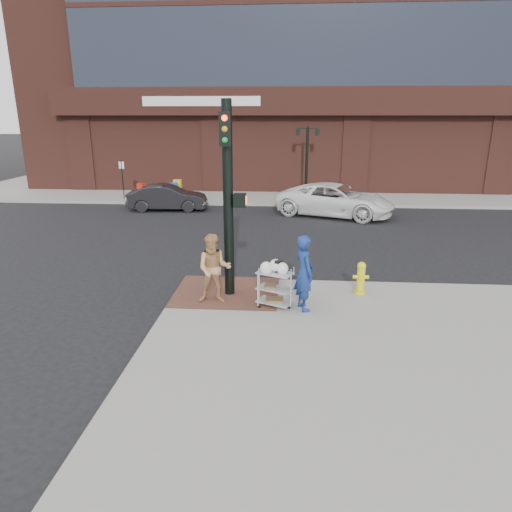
# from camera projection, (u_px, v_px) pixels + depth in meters

# --- Properties ---
(ground) EXTENTS (220.00, 220.00, 0.00)m
(ground) POSITION_uv_depth(u_px,v_px,m) (245.00, 311.00, 11.58)
(ground) COLOR black
(ground) RESTS_ON ground
(sidewalk_far) EXTENTS (65.00, 36.00, 0.15)m
(sidewalk_far) POSITION_uv_depth(u_px,v_px,m) (417.00, 169.00, 41.17)
(sidewalk_far) COLOR gray
(sidewalk_far) RESTS_ON ground
(brick_curb_ramp) EXTENTS (2.80, 2.40, 0.01)m
(brick_curb_ramp) POSITION_uv_depth(u_px,v_px,m) (227.00, 292.00, 12.44)
(brick_curb_ramp) COLOR brown
(brick_curb_ramp) RESTS_ON sidewalk_near
(lamp_post) EXTENTS (1.32, 0.22, 4.00)m
(lamp_post) POSITION_uv_depth(u_px,v_px,m) (307.00, 155.00, 25.91)
(lamp_post) COLOR black
(lamp_post) RESTS_ON sidewalk_far
(parking_sign) EXTENTS (0.05, 0.05, 2.20)m
(parking_sign) POSITION_uv_depth(u_px,v_px,m) (123.00, 179.00, 26.10)
(parking_sign) COLOR black
(parking_sign) RESTS_ON sidewalk_far
(traffic_signal_pole) EXTENTS (0.61, 0.51, 5.00)m
(traffic_signal_pole) POSITION_uv_depth(u_px,v_px,m) (229.00, 195.00, 11.52)
(traffic_signal_pole) COLOR black
(traffic_signal_pole) RESTS_ON sidewalk_near
(woman_blue) EXTENTS (0.67, 0.81, 1.90)m
(woman_blue) POSITION_uv_depth(u_px,v_px,m) (304.00, 273.00, 11.08)
(woman_blue) COLOR navy
(woman_blue) RESTS_ON sidewalk_near
(pedestrian_tan) EXTENTS (0.93, 0.75, 1.80)m
(pedestrian_tan) POSITION_uv_depth(u_px,v_px,m) (214.00, 269.00, 11.52)
(pedestrian_tan) COLOR tan
(pedestrian_tan) RESTS_ON sidewalk_near
(sedan_dark) EXTENTS (4.14, 1.70, 1.33)m
(sedan_dark) POSITION_uv_depth(u_px,v_px,m) (168.00, 198.00, 23.69)
(sedan_dark) COLOR black
(sedan_dark) RESTS_ON ground
(minivan_white) EXTENTS (6.23, 4.44, 1.58)m
(minivan_white) POSITION_uv_depth(u_px,v_px,m) (335.00, 200.00, 22.35)
(minivan_white) COLOR white
(minivan_white) RESTS_ON ground
(utility_cart) EXTENTS (0.98, 0.79, 1.20)m
(utility_cart) POSITION_uv_depth(u_px,v_px,m) (275.00, 285.00, 11.39)
(utility_cart) COLOR #A3A4A9
(utility_cart) RESTS_ON sidewalk_near
(fire_hydrant) EXTENTS (0.42, 0.29, 0.89)m
(fire_hydrant) POSITION_uv_depth(u_px,v_px,m) (361.00, 278.00, 12.20)
(fire_hydrant) COLOR yellow
(fire_hydrant) RESTS_ON sidewalk_near
(newsbox_red) EXTENTS (0.49, 0.47, 0.92)m
(newsbox_red) POSITION_uv_depth(u_px,v_px,m) (142.00, 191.00, 26.00)
(newsbox_red) COLOR #B32114
(newsbox_red) RESTS_ON sidewalk_far
(newsbox_yellow) EXTENTS (0.44, 0.39, 1.03)m
(newsbox_yellow) POSITION_uv_depth(u_px,v_px,m) (178.00, 188.00, 26.64)
(newsbox_yellow) COLOR yellow
(newsbox_yellow) RESTS_ON sidewalk_far
(newsbox_blue) EXTENTS (0.49, 0.46, 0.91)m
(newsbox_blue) POSITION_uv_depth(u_px,v_px,m) (174.00, 191.00, 26.28)
(newsbox_blue) COLOR #1B44B2
(newsbox_blue) RESTS_ON sidewalk_far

